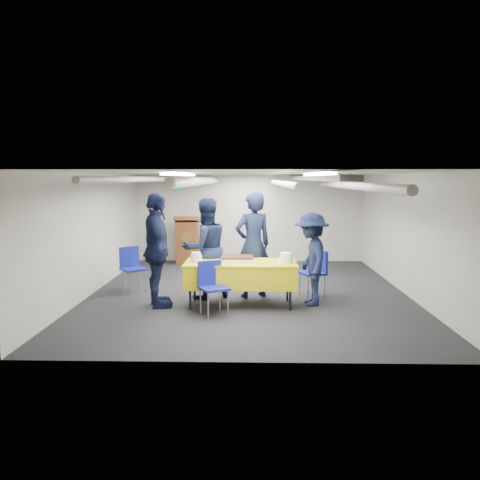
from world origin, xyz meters
name	(u,v)px	position (x,y,z in m)	size (l,w,h in m)	color
ground	(249,292)	(0.00, 0.00, 0.00)	(7.00, 7.00, 0.00)	black
room_shell	(254,198)	(0.09, 0.41, 1.81)	(6.00, 7.00, 2.30)	beige
serving_table	(241,274)	(-0.13, -0.95, 0.56)	(1.92, 0.86, 0.77)	black
sheet_cake	(237,259)	(-0.20, -0.92, 0.82)	(0.57, 0.44, 0.10)	white
plate_stack_left	(196,258)	(-0.90, -1.00, 0.85)	(0.20, 0.20, 0.17)	white
plate_stack_right	(286,258)	(0.65, -1.00, 0.85)	(0.23, 0.23, 0.17)	white
podium	(187,240)	(-1.60, 3.05, 0.61)	(0.62, 0.53, 1.25)	brown
chair_near	(212,282)	(-0.58, -1.49, 0.53)	(0.56, 0.56, 0.87)	gray
chair_right	(317,268)	(1.27, -0.29, 0.53)	(0.54, 0.54, 0.87)	gray
chair_left	(132,264)	(-2.28, 0.04, 0.53)	(0.59, 0.59, 0.87)	gray
sailor_a	(253,245)	(0.08, -0.34, 0.98)	(0.71, 0.47, 1.95)	black
sailor_b	(206,249)	(-0.79, -0.43, 0.92)	(0.89, 0.70, 1.84)	black
sailor_c	(157,250)	(-1.56, -1.06, 0.98)	(1.15, 0.48, 1.96)	black
sailor_d	(311,259)	(1.09, -0.86, 0.81)	(1.05, 0.60, 1.62)	black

